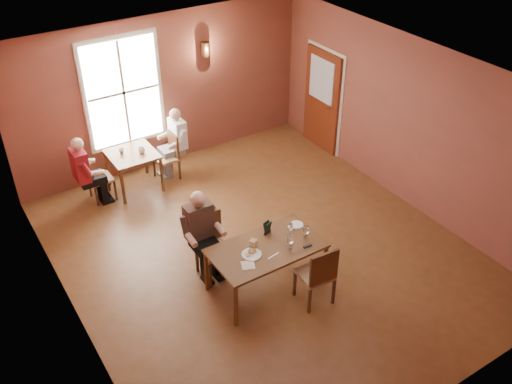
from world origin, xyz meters
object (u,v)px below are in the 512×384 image
diner_white (166,148)px  chair_diner_maroon (100,178)px  second_table (134,171)px  chair_diner_main (215,248)px  chair_empty (315,273)px  diner_maroon (97,168)px  main_table (266,267)px  chair_diner_white (166,157)px  diner_main (215,241)px

diner_white → chair_diner_maroon: size_ratio=1.47×
second_table → diner_white: bearing=0.0°
second_table → diner_white: size_ratio=0.65×
chair_diner_main → chair_empty: 1.56m
chair_diner_maroon → diner_white: bearing=90.0°
chair_diner_main → diner_maroon: diner_maroon is taller
chair_diner_maroon → diner_maroon: diner_maroon is taller
chair_empty → diner_maroon: 4.53m
diner_white → chair_diner_maroon: bearing=90.0°
main_table → second_table: bearing=99.0°
chair_diner_white → chair_diner_maroon: 1.30m
diner_white → chair_diner_main: bearing=168.4°
diner_main → diner_maroon: diner_main is taller
chair_empty → diner_maroon: size_ratio=0.76×
diner_main → chair_diner_white: (0.58, 2.99, -0.22)m
diner_main → chair_diner_maroon: 3.08m
diner_white → diner_maroon: 1.36m
chair_empty → chair_diner_white: chair_empty is taller
main_table → chair_diner_white: size_ratio=1.77×
chair_diner_main → chair_diner_maroon: (-0.72, 2.96, -0.07)m
main_table → chair_diner_main: bearing=127.6°
diner_main → diner_maroon: size_ratio=1.02×
diner_main → second_table: (-0.07, 2.99, -0.31)m
chair_diner_white → chair_diner_maroon: (-1.30, 0.00, -0.02)m
diner_white → diner_maroon: diner_maroon is taller
second_table → chair_empty: bearing=-76.4°
main_table → diner_white: (0.11, 3.61, 0.27)m
main_table → diner_main: bearing=128.9°
chair_diner_main → second_table: (-0.07, 2.96, -0.14)m
chair_diner_main → diner_white: (0.61, 2.96, 0.14)m
chair_diner_main → chair_diner_maroon: chair_diner_main is taller
chair_diner_white → diner_white: diner_white is taller
chair_diner_main → diner_main: (0.00, -0.03, 0.17)m
diner_main → chair_diner_maroon: diner_main is taller
chair_diner_main → chair_diner_white: size_ratio=1.12×
chair_diner_maroon → second_table: bearing=90.0°
main_table → chair_diner_white: chair_diner_white is taller
main_table → diner_maroon: bearing=109.2°
second_table → diner_main: bearing=-88.6°
second_table → diner_maroon: (-0.68, 0.00, 0.30)m
diner_main → chair_diner_main: bearing=-90.0°
chair_empty → chair_diner_white: bearing=99.8°
diner_white → diner_main: bearing=168.5°
chair_diner_main → diner_white: diner_white is taller
chair_empty → chair_diner_white: size_ratio=1.10×
chair_empty → second_table: 4.32m
chair_empty → diner_maroon: diner_maroon is taller
main_table → chair_diner_main: size_ratio=1.57×
chair_diner_main → chair_diner_white: bearing=-101.0°
chair_diner_main → second_table: chair_diner_main is taller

